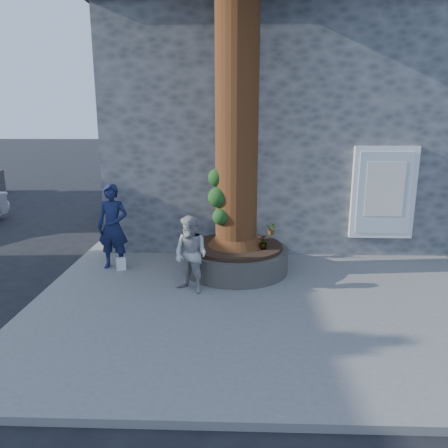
{
  "coord_description": "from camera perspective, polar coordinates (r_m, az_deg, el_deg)",
  "views": [
    {
      "loc": [
        0.86,
        -7.24,
        3.49
      ],
      "look_at": [
        0.54,
        1.75,
        1.25
      ],
      "focal_mm": 35.0,
      "sensor_mm": 36.0,
      "label": 1
    }
  ],
  "objects": [
    {
      "name": "plant_a",
      "position": [
        10.37,
        2.5,
        -0.61
      ],
      "size": [
        0.19,
        0.15,
        0.32
      ],
      "primitive_type": "imported",
      "rotation": [
        0.0,
        0.0,
        0.22
      ],
      "color": "gray",
      "rests_on": "planter"
    },
    {
      "name": "woman",
      "position": [
        8.48,
        -4.35,
        -4.01
      ],
      "size": [
        0.93,
        0.88,
        1.51
      ],
      "primitive_type": "imported",
      "rotation": [
        0.0,
        0.0,
        -0.56
      ],
      "color": "#A9A7A2",
      "rests_on": "pavement"
    },
    {
      "name": "yellow_line",
      "position": [
        9.77,
        -21.97,
        -8.01
      ],
      "size": [
        0.1,
        30.0,
        0.01
      ],
      "primitive_type": "cube",
      "color": "yellow",
      "rests_on": "ground"
    },
    {
      "name": "shopping_bag",
      "position": [
        10.08,
        -13.3,
        -5.09
      ],
      "size": [
        0.23,
        0.19,
        0.28
      ],
      "primitive_type": "cube",
      "rotation": [
        0.0,
        0.0,
        0.44
      ],
      "color": "white",
      "rests_on": "pavement"
    },
    {
      "name": "stone_shop",
      "position": [
        14.54,
        8.69,
        12.52
      ],
      "size": [
        10.3,
        8.3,
        6.3
      ],
      "color": "#46494B",
      "rests_on": "ground"
    },
    {
      "name": "pavement",
      "position": [
        8.95,
        6.03,
        -8.63
      ],
      "size": [
        9.0,
        8.0,
        0.12
      ],
      "primitive_type": "cube",
      "color": "slate",
      "rests_on": "ground"
    },
    {
      "name": "ground",
      "position": [
        8.09,
        -4.38,
        -11.63
      ],
      "size": [
        120.0,
        120.0,
        0.0
      ],
      "primitive_type": "plane",
      "color": "black",
      "rests_on": "ground"
    },
    {
      "name": "planter",
      "position": [
        9.74,
        1.56,
        -4.44
      ],
      "size": [
        2.3,
        2.3,
        0.6
      ],
      "color": "black",
      "rests_on": "pavement"
    },
    {
      "name": "man",
      "position": [
        10.04,
        -14.32,
        -0.34
      ],
      "size": [
        0.74,
        0.53,
        1.92
      ],
      "primitive_type": "imported",
      "rotation": [
        0.0,
        0.0,
        -0.1
      ],
      "color": "#171E3F",
      "rests_on": "pavement"
    },
    {
      "name": "plant_c",
      "position": [
        9.33,
        5.16,
        -2.34
      ],
      "size": [
        0.24,
        0.24,
        0.32
      ],
      "primitive_type": "imported",
      "rotation": [
        0.0,
        0.0,
        3.73
      ],
      "color": "gray",
      "rests_on": "planter"
    },
    {
      "name": "plant_d",
      "position": [
        10.46,
        6.28,
        -0.62
      ],
      "size": [
        0.36,
        0.35,
        0.3
      ],
      "primitive_type": "imported",
      "rotation": [
        0.0,
        0.0,
        5.65
      ],
      "color": "gray",
      "rests_on": "planter"
    },
    {
      "name": "plant_b",
      "position": [
        10.42,
        3.17,
        -0.31
      ],
      "size": [
        0.31,
        0.31,
        0.4
      ],
      "primitive_type": "imported",
      "rotation": [
        0.0,
        0.0,
        2.24
      ],
      "color": "gray",
      "rests_on": "planter"
    }
  ]
}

